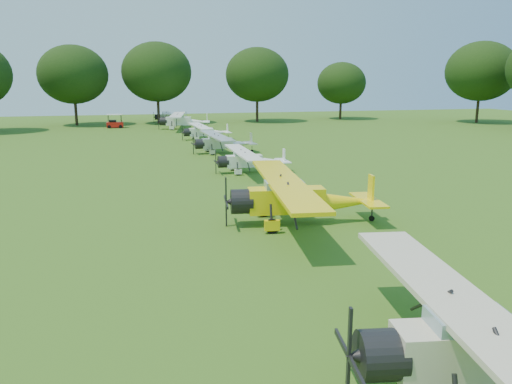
{
  "coord_description": "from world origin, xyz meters",
  "views": [
    {
      "loc": [
        -7.46,
        -26.18,
        6.9
      ],
      "look_at": [
        -1.28,
        -2.53,
        1.4
      ],
      "focal_mm": 35.0,
      "sensor_mm": 36.0,
      "label": 1
    }
  ],
  "objects_px": {
    "aircraft_6": "(182,120)",
    "golf_cart": "(115,123)",
    "aircraft_3": "(250,159)",
    "aircraft_7": "(170,116)",
    "aircraft_4": "(222,141)",
    "aircraft_5": "(205,131)",
    "aircraft_2": "(298,196)",
    "aircraft_1": "(496,341)"
  },
  "relations": [
    {
      "from": "aircraft_2",
      "to": "aircraft_7",
      "type": "height_order",
      "value": "aircraft_2"
    },
    {
      "from": "aircraft_6",
      "to": "aircraft_7",
      "type": "xyz_separation_m",
      "value": [
        -0.71,
        12.58,
        -0.3
      ]
    },
    {
      "from": "aircraft_2",
      "to": "aircraft_6",
      "type": "bearing_deg",
      "value": 97.57
    },
    {
      "from": "aircraft_4",
      "to": "golf_cart",
      "type": "bearing_deg",
      "value": 106.57
    },
    {
      "from": "aircraft_2",
      "to": "aircraft_5",
      "type": "xyz_separation_m",
      "value": [
        1.11,
        36.36,
        -0.34
      ]
    },
    {
      "from": "aircraft_7",
      "to": "golf_cart",
      "type": "distance_m",
      "value": 11.9
    },
    {
      "from": "aircraft_1",
      "to": "aircraft_6",
      "type": "height_order",
      "value": "aircraft_6"
    },
    {
      "from": "aircraft_1",
      "to": "aircraft_2",
      "type": "height_order",
      "value": "aircraft_2"
    },
    {
      "from": "aircraft_4",
      "to": "aircraft_6",
      "type": "relative_size",
      "value": 0.83
    },
    {
      "from": "aircraft_6",
      "to": "aircraft_5",
      "type": "bearing_deg",
      "value": -75.78
    },
    {
      "from": "golf_cart",
      "to": "aircraft_6",
      "type": "bearing_deg",
      "value": -21.68
    },
    {
      "from": "aircraft_3",
      "to": "aircraft_6",
      "type": "xyz_separation_m",
      "value": [
        -1.05,
        35.82,
        0.31
      ]
    },
    {
      "from": "aircraft_3",
      "to": "aircraft_4",
      "type": "height_order",
      "value": "aircraft_4"
    },
    {
      "from": "aircraft_2",
      "to": "aircraft_3",
      "type": "xyz_separation_m",
      "value": [
        1.07,
        14.11,
        -0.36
      ]
    },
    {
      "from": "aircraft_2",
      "to": "aircraft_6",
      "type": "height_order",
      "value": "aircraft_2"
    },
    {
      "from": "aircraft_3",
      "to": "aircraft_4",
      "type": "distance_m",
      "value": 10.73
    },
    {
      "from": "aircraft_1",
      "to": "aircraft_7",
      "type": "bearing_deg",
      "value": 99.73
    },
    {
      "from": "aircraft_2",
      "to": "aircraft_7",
      "type": "relative_size",
      "value": 1.34
    },
    {
      "from": "aircraft_5",
      "to": "aircraft_6",
      "type": "height_order",
      "value": "aircraft_6"
    },
    {
      "from": "aircraft_4",
      "to": "aircraft_5",
      "type": "height_order",
      "value": "aircraft_4"
    },
    {
      "from": "aircraft_3",
      "to": "aircraft_2",
      "type": "bearing_deg",
      "value": -93.2
    },
    {
      "from": "aircraft_4",
      "to": "aircraft_7",
      "type": "distance_m",
      "value": 37.71
    },
    {
      "from": "aircraft_4",
      "to": "aircraft_5",
      "type": "relative_size",
      "value": 1.06
    },
    {
      "from": "aircraft_1",
      "to": "aircraft_7",
      "type": "distance_m",
      "value": 76.54
    },
    {
      "from": "aircraft_6",
      "to": "golf_cart",
      "type": "height_order",
      "value": "aircraft_6"
    },
    {
      "from": "aircraft_2",
      "to": "aircraft_4",
      "type": "distance_m",
      "value": 24.86
    },
    {
      "from": "aircraft_7",
      "to": "aircraft_6",
      "type": "bearing_deg",
      "value": -84.82
    },
    {
      "from": "aircraft_2",
      "to": "aircraft_4",
      "type": "height_order",
      "value": "aircraft_2"
    },
    {
      "from": "aircraft_7",
      "to": "golf_cart",
      "type": "xyz_separation_m",
      "value": [
        -8.74,
        -8.07,
        -0.39
      ]
    },
    {
      "from": "aircraft_3",
      "to": "aircraft_5",
      "type": "distance_m",
      "value": 22.25
    },
    {
      "from": "aircraft_3",
      "to": "golf_cart",
      "type": "relative_size",
      "value": 3.72
    },
    {
      "from": "aircraft_5",
      "to": "golf_cart",
      "type": "height_order",
      "value": "golf_cart"
    },
    {
      "from": "aircraft_6",
      "to": "golf_cart",
      "type": "distance_m",
      "value": 10.49
    },
    {
      "from": "aircraft_3",
      "to": "aircraft_7",
      "type": "height_order",
      "value": "aircraft_7"
    },
    {
      "from": "aircraft_6",
      "to": "aircraft_7",
      "type": "bearing_deg",
      "value": 102.87
    },
    {
      "from": "aircraft_2",
      "to": "aircraft_7",
      "type": "distance_m",
      "value": 62.52
    },
    {
      "from": "aircraft_5",
      "to": "golf_cart",
      "type": "xyz_separation_m",
      "value": [
        -10.53,
        18.08,
        -0.4
      ]
    },
    {
      "from": "aircraft_4",
      "to": "aircraft_5",
      "type": "bearing_deg",
      "value": 86.62
    },
    {
      "from": "aircraft_4",
      "to": "aircraft_6",
      "type": "bearing_deg",
      "value": 89.4
    },
    {
      "from": "aircraft_3",
      "to": "aircraft_7",
      "type": "xyz_separation_m",
      "value": [
        -1.76,
        48.4,
        0.01
      ]
    },
    {
      "from": "aircraft_1",
      "to": "aircraft_2",
      "type": "relative_size",
      "value": 0.94
    },
    {
      "from": "aircraft_3",
      "to": "aircraft_4",
      "type": "relative_size",
      "value": 0.93
    }
  ]
}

